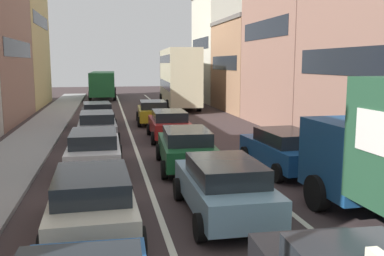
% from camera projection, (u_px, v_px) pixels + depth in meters
% --- Properties ---
extents(sidewalk_left, '(2.60, 64.00, 0.14)m').
position_uv_depth(sidewalk_left, '(33.00, 138.00, 21.78)').
color(sidewalk_left, '#989898').
rests_on(sidewalk_left, ground).
extents(lane_stripe_left, '(0.16, 60.00, 0.01)m').
position_uv_depth(lane_stripe_left, '(131.00, 136.00, 22.77)').
color(lane_stripe_left, silver).
rests_on(lane_stripe_left, ground).
extents(lane_stripe_right, '(0.16, 60.00, 0.01)m').
position_uv_depth(lane_stripe_right, '(194.00, 134.00, 23.43)').
color(lane_stripe_right, silver).
rests_on(lane_stripe_right, ground).
extents(building_row_right, '(7.20, 43.90, 12.23)m').
position_uv_depth(building_row_right, '(322.00, 43.00, 25.70)').
color(building_row_right, beige).
rests_on(building_row_right, ground).
extents(sedan_centre_lane_second, '(2.07, 4.31, 1.49)m').
position_uv_depth(sedan_centre_lane_second, '(224.00, 186.00, 10.78)').
color(sedan_centre_lane_second, '#759EB7').
rests_on(sedan_centre_lane_second, ground).
extents(wagon_left_lane_second, '(2.15, 4.34, 1.49)m').
position_uv_depth(wagon_left_lane_second, '(93.00, 201.00, 9.63)').
color(wagon_left_lane_second, beige).
rests_on(wagon_left_lane_second, ground).
extents(hatchback_centre_lane_third, '(2.27, 4.40, 1.49)m').
position_uv_depth(hatchback_centre_lane_third, '(186.00, 147.00, 15.78)').
color(hatchback_centre_lane_third, '#19592D').
rests_on(hatchback_centre_lane_third, ground).
extents(sedan_left_lane_third, '(2.07, 4.30, 1.49)m').
position_uv_depth(sedan_left_lane_third, '(94.00, 150.00, 15.32)').
color(sedan_left_lane_third, silver).
rests_on(sedan_left_lane_third, ground).
extents(coupe_centre_lane_fourth, '(2.15, 4.34, 1.49)m').
position_uv_depth(coupe_centre_lane_fourth, '(169.00, 124.00, 21.83)').
color(coupe_centre_lane_fourth, '#A51E1E').
rests_on(coupe_centre_lane_fourth, ground).
extents(sedan_left_lane_fourth, '(2.14, 4.34, 1.49)m').
position_uv_depth(sedan_left_lane_fourth, '(97.00, 126.00, 21.21)').
color(sedan_left_lane_fourth, gray).
rests_on(sedan_left_lane_fourth, ground).
extents(sedan_centre_lane_fifth, '(2.22, 4.38, 1.49)m').
position_uv_depth(sedan_centre_lane_fifth, '(153.00, 111.00, 27.44)').
color(sedan_centre_lane_fifth, '#B29319').
rests_on(sedan_centre_lane_fifth, ground).
extents(sedan_left_lane_fifth, '(2.28, 4.40, 1.49)m').
position_uv_depth(sedan_left_lane_fifth, '(97.00, 114.00, 26.23)').
color(sedan_left_lane_fifth, black).
rests_on(sedan_left_lane_fifth, ground).
extents(sedan_right_lane_behind_truck, '(2.23, 4.38, 1.49)m').
position_uv_depth(sedan_right_lane_behind_truck, '(285.00, 149.00, 15.44)').
color(sedan_right_lane_behind_truck, '#194C8C').
rests_on(sedan_right_lane_behind_truck, ground).
extents(bus_mid_queue_primary, '(3.20, 10.61, 5.06)m').
position_uv_depth(bus_mid_queue_primary, '(179.00, 75.00, 37.03)').
color(bus_mid_queue_primary, '#BFB793').
rests_on(bus_mid_queue_primary, ground).
extents(bus_far_queue_secondary, '(2.98, 10.55, 2.90)m').
position_uv_depth(bus_far_queue_secondary, '(103.00, 82.00, 47.21)').
color(bus_far_queue_secondary, '#1E6033').
rests_on(bus_far_queue_secondary, ground).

